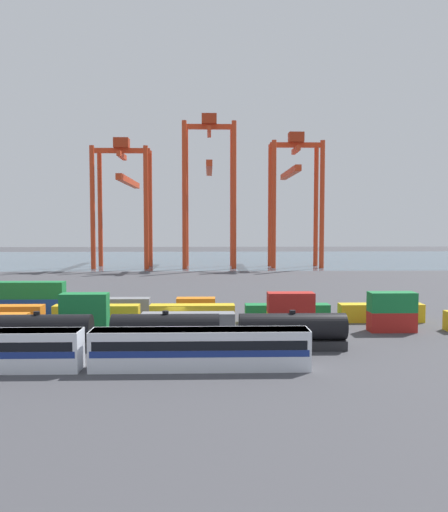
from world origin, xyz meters
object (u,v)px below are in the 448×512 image
object	(u,v)px
freight_tank_row	(102,332)
gantry_crane_west	(124,190)
gantry_crane_east	(294,186)
shipping_container_20	(111,306)
gantry_crane_central	(209,178)
passenger_train	(86,348)

from	to	relation	value
freight_tank_row	gantry_crane_west	bearing A→B (deg)	97.98
freight_tank_row	gantry_crane_east	xyz separation A→B (m)	(40.36, 114.57, 24.63)
shipping_container_20	gantry_crane_central	bearing A→B (deg)	80.42
gantry_crane_central	gantry_crane_east	bearing A→B (deg)	0.66
passenger_train	gantry_crane_west	world-z (taller)	gantry_crane_west
gantry_crane_central	shipping_container_20	bearing A→B (deg)	-99.58
passenger_train	gantry_crane_central	size ratio (longest dim) A/B	0.87
shipping_container_20	gantry_crane_central	xyz separation A→B (m)	(15.40, 91.22, 28.10)
passenger_train	shipping_container_20	distance (m)	30.90
gantry_crane_central	passenger_train	bearing A→B (deg)	-95.62
gantry_crane_west	gantry_crane_central	bearing A→B (deg)	-2.88
gantry_crane_west	gantry_crane_central	world-z (taller)	gantry_crane_central
freight_tank_row	shipping_container_20	world-z (taller)	freight_tank_row
passenger_train	freight_tank_row	bearing A→B (deg)	90.55
shipping_container_20	gantry_crane_east	world-z (taller)	gantry_crane_east
passenger_train	gantry_crane_west	distance (m)	126.60
passenger_train	shipping_container_20	bearing A→B (deg)	96.31
gantry_crane_central	freight_tank_row	bearing A→B (deg)	-96.03
freight_tank_row	gantry_crane_east	bearing A→B (deg)	70.59
shipping_container_20	gantry_crane_central	world-z (taller)	gantry_crane_central
gantry_crane_west	gantry_crane_east	bearing A→B (deg)	-1.11
passenger_train	shipping_container_20	world-z (taller)	passenger_train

